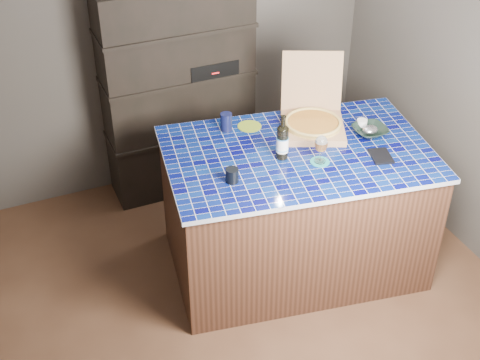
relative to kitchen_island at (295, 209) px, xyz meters
name	(u,v)px	position (x,y,z in m)	size (l,w,h in m)	color
room	(256,148)	(-0.42, -0.22, 0.75)	(3.50, 3.50, 3.50)	brown
shelving_unit	(179,91)	(-0.41, 1.31, 0.41)	(1.20, 0.41, 1.80)	black
kitchen_island	(295,209)	(0.00, 0.00, 0.00)	(1.96, 1.41, 0.99)	#4D2C1E
pizza_box	(313,121)	(0.23, 0.23, 0.56)	(0.61, 0.66, 0.48)	tan
mead_bottle	(282,142)	(-0.14, -0.02, 0.62)	(0.09, 0.09, 0.32)	black
teal_trivet	(320,162)	(0.07, -0.17, 0.50)	(0.13, 0.13, 0.01)	teal
wine_glass	(321,144)	(0.07, -0.17, 0.63)	(0.09, 0.09, 0.20)	white
tumbler	(232,175)	(-0.55, -0.15, 0.54)	(0.08, 0.08, 0.09)	black
dvd_case	(381,156)	(0.48, -0.28, 0.50)	(0.13, 0.19, 0.01)	black
bowl	(370,131)	(0.56, 0.00, 0.52)	(0.24, 0.24, 0.06)	black
foil_contents	(370,130)	(0.56, 0.00, 0.53)	(0.12, 0.10, 0.05)	silver
white_jar	(362,124)	(0.56, 0.10, 0.52)	(0.07, 0.07, 0.06)	white
navy_cup	(226,122)	(-0.34, 0.45, 0.56)	(0.08, 0.08, 0.13)	#0E1233
green_trivet	(249,126)	(-0.17, 0.43, 0.50)	(0.17, 0.17, 0.01)	olive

